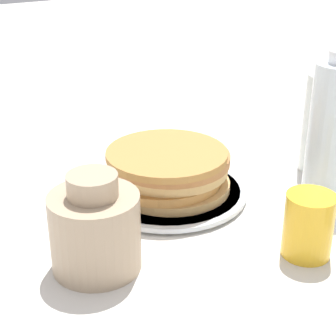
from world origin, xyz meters
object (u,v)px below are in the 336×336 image
plate (168,191)px  water_bottle_far (331,132)px  pancake_stack (168,168)px  juice_glass (308,225)px  cream_jug (95,228)px  water_bottle_near (322,122)px

plate → water_bottle_far: bearing=58.9°
pancake_stack → juice_glass: 0.24m
juice_glass → cream_jug: size_ratio=0.67×
pancake_stack → water_bottle_far: 0.25m
pancake_stack → water_bottle_near: bearing=80.8°
pancake_stack → water_bottle_far: (0.13, 0.20, 0.06)m
pancake_stack → cream_jug: bearing=-54.9°
plate → water_bottle_far: size_ratio=1.07×
pancake_stack → cream_jug: 0.21m
juice_glass → cream_jug: cream_jug is taller
water_bottle_near → water_bottle_far: 0.11m
juice_glass → water_bottle_far: 0.18m
pancake_stack → water_bottle_near: size_ratio=1.08×
water_bottle_far → juice_glass: bearing=-51.7°
plate → pancake_stack: bearing=148.6°
juice_glass → water_bottle_far: (-0.10, 0.13, 0.06)m
plate → water_bottle_far: water_bottle_far is taller
cream_jug → water_bottle_far: water_bottle_far is taller
plate → water_bottle_near: bearing=81.4°
juice_glass → pancake_stack: bearing=-162.6°
juice_glass → water_bottle_near: 0.27m
cream_jug → water_bottle_near: 0.45m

